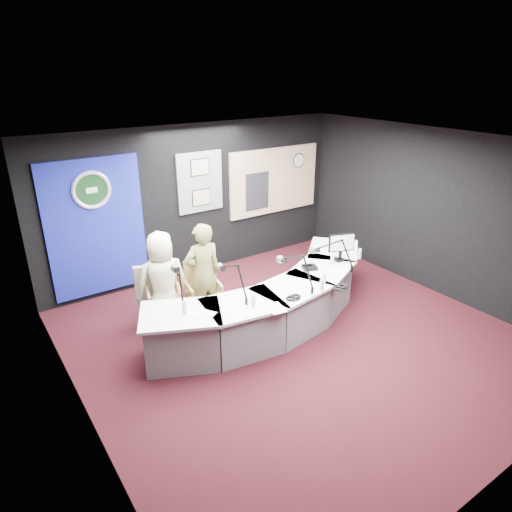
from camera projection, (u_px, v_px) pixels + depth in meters
ground at (298, 339)px, 6.72m from camera, size 6.00×6.00×0.00m
ceiling at (306, 147)px, 5.64m from camera, size 6.00×6.00×0.02m
wall_back at (198, 201)px, 8.46m from camera, size 6.00×0.02×2.80m
wall_left at (73, 315)px, 4.61m from camera, size 0.02×6.00×2.80m
wall_right at (437, 213)px, 7.75m from camera, size 0.02×6.00×2.80m
broadcast_desk at (273, 303)px, 6.97m from camera, size 4.50×1.90×0.75m
backdrop_panel at (96, 228)px, 7.50m from camera, size 1.60×0.05×2.30m
agency_seal at (92, 190)px, 7.22m from camera, size 0.63×0.07×0.63m
seal_center at (91, 190)px, 7.22m from camera, size 0.48×0.01×0.48m
pinboard at (200, 182)px, 8.32m from camera, size 0.90×0.04×1.10m
framed_photo_upper at (200, 167)px, 8.19m from camera, size 0.34×0.02×0.27m
framed_photo_lower at (201, 197)px, 8.41m from camera, size 0.34×0.02×0.27m
booth_window_frame at (274, 181)px, 9.29m from camera, size 2.12×0.06×1.32m
booth_glow at (275, 181)px, 9.28m from camera, size 2.00×0.02×1.20m
equipment_rack at (257, 191)px, 9.09m from camera, size 0.55×0.02×0.75m
wall_clock at (299, 160)px, 9.44m from camera, size 0.28×0.01×0.28m
armchair_left at (164, 299)px, 6.85m from camera, size 0.66×0.66×0.96m
armchair_right at (204, 294)px, 7.04m from camera, size 0.62×0.62×0.93m
draped_jacket at (152, 286)px, 6.93m from camera, size 0.51×0.23×0.70m
person_man at (163, 282)px, 6.74m from camera, size 0.83×0.62×1.54m
person_woman at (203, 274)px, 6.91m from camera, size 0.61×0.43×1.61m
computer_monitor at (341, 242)px, 7.40m from camera, size 0.46×0.20×0.33m
desk_phone at (310, 267)px, 7.20m from camera, size 0.26×0.24×0.05m
headphones_near at (340, 287)px, 6.58m from camera, size 0.24×0.24×0.04m
headphones_far at (293, 297)px, 6.30m from camera, size 0.20×0.20×0.03m
paper_stack at (202, 314)px, 5.91m from camera, size 0.36×0.40×0.00m
notepad at (276, 308)px, 6.05m from camera, size 0.26×0.33×0.00m
boom_mic_a at (178, 279)px, 6.17m from camera, size 0.29×0.72×0.60m
boom_mic_b at (232, 277)px, 6.25m from camera, size 0.17×0.74×0.60m
boom_mic_c at (296, 268)px, 6.53m from camera, size 0.23×0.73×0.60m
boom_mic_d at (333, 253)px, 7.03m from camera, size 0.60×0.52×0.60m
water_bottles at (292, 282)px, 6.57m from camera, size 3.26×0.66×0.18m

